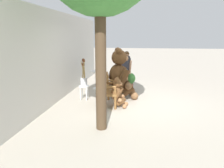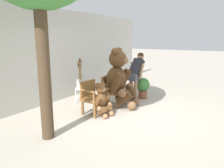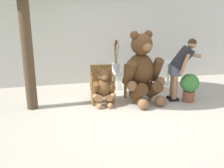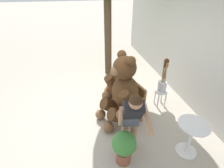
{
  "view_description": "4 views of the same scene",
  "coord_description": "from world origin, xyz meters",
  "px_view_note": "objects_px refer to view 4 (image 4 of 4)",
  "views": [
    {
      "loc": [
        -6.58,
        -0.33,
        2.06
      ],
      "look_at": [
        -0.12,
        0.6,
        0.61
      ],
      "focal_mm": 35.0,
      "sensor_mm": 36.0,
      "label": 1
    },
    {
      "loc": [
        -4.78,
        -2.66,
        1.96
      ],
      "look_at": [
        -0.1,
        0.29,
        0.77
      ],
      "focal_mm": 35.0,
      "sensor_mm": 36.0,
      "label": 2
    },
    {
      "loc": [
        -1.51,
        -4.93,
        2.1
      ],
      "look_at": [
        -0.33,
        0.09,
        0.58
      ],
      "focal_mm": 40.0,
      "sensor_mm": 36.0,
      "label": 3
    },
    {
      "loc": [
        3.59,
        -0.46,
        2.9
      ],
      "look_at": [
        -0.2,
        0.32,
        0.61
      ],
      "focal_mm": 28.0,
      "sensor_mm": 36.0,
      "label": 4
    }
  ],
  "objects_px": {
    "wooden_chair_left": "(123,83)",
    "brush_bucket": "(163,84)",
    "teddy_bear_small": "(112,85)",
    "round_side_table": "(191,135)",
    "wooden_chair_right": "(132,101)",
    "teddy_bear_large": "(122,91)",
    "person_visitor": "(132,117)",
    "potted_plant": "(124,146)",
    "white_stool": "(161,94)"
  },
  "relations": [
    {
      "from": "wooden_chair_left",
      "to": "potted_plant",
      "type": "xyz_separation_m",
      "value": [
        2.02,
        -0.5,
        -0.07
      ]
    },
    {
      "from": "person_visitor",
      "to": "round_side_table",
      "type": "bearing_deg",
      "value": 78.02
    },
    {
      "from": "white_stool",
      "to": "potted_plant",
      "type": "bearing_deg",
      "value": -43.65
    },
    {
      "from": "wooden_chair_right",
      "to": "round_side_table",
      "type": "xyz_separation_m",
      "value": [
        1.21,
        0.76,
        -0.01
      ]
    },
    {
      "from": "teddy_bear_small",
      "to": "white_stool",
      "type": "distance_m",
      "value": 1.31
    },
    {
      "from": "teddy_bear_small",
      "to": "round_side_table",
      "type": "bearing_deg",
      "value": 26.61
    },
    {
      "from": "wooden_chair_right",
      "to": "white_stool",
      "type": "relative_size",
      "value": 1.87
    },
    {
      "from": "wooden_chair_right",
      "to": "teddy_bear_small",
      "type": "bearing_deg",
      "value": -161.94
    },
    {
      "from": "teddy_bear_large",
      "to": "teddy_bear_small",
      "type": "bearing_deg",
      "value": -178.8
    },
    {
      "from": "teddy_bear_small",
      "to": "round_side_table",
      "type": "xyz_separation_m",
      "value": [
        2.09,
        1.05,
        0.02
      ]
    },
    {
      "from": "person_visitor",
      "to": "potted_plant",
      "type": "xyz_separation_m",
      "value": [
        0.18,
        -0.17,
        -0.5
      ]
    },
    {
      "from": "teddy_bear_large",
      "to": "teddy_bear_small",
      "type": "distance_m",
      "value": 1.0
    },
    {
      "from": "person_visitor",
      "to": "brush_bucket",
      "type": "bearing_deg",
      "value": 136.34
    },
    {
      "from": "wooden_chair_left",
      "to": "brush_bucket",
      "type": "relative_size",
      "value": 0.96
    },
    {
      "from": "teddy_bear_large",
      "to": "person_visitor",
      "type": "bearing_deg",
      "value": -3.96
    },
    {
      "from": "potted_plant",
      "to": "brush_bucket",
      "type": "bearing_deg",
      "value": 136.34
    },
    {
      "from": "brush_bucket",
      "to": "teddy_bear_small",
      "type": "bearing_deg",
      "value": -116.21
    },
    {
      "from": "white_stool",
      "to": "teddy_bear_small",
      "type": "bearing_deg",
      "value": -116.22
    },
    {
      "from": "person_visitor",
      "to": "potted_plant",
      "type": "height_order",
      "value": "person_visitor"
    },
    {
      "from": "person_visitor",
      "to": "brush_bucket",
      "type": "distance_m",
      "value": 1.78
    },
    {
      "from": "wooden_chair_right",
      "to": "teddy_bear_large",
      "type": "distance_m",
      "value": 0.45
    },
    {
      "from": "round_side_table",
      "to": "potted_plant",
      "type": "height_order",
      "value": "round_side_table"
    },
    {
      "from": "potted_plant",
      "to": "teddy_bear_large",
      "type": "bearing_deg",
      "value": 168.23
    },
    {
      "from": "wooden_chair_left",
      "to": "person_visitor",
      "type": "distance_m",
      "value": 1.93
    },
    {
      "from": "wooden_chair_left",
      "to": "potted_plant",
      "type": "bearing_deg",
      "value": -13.94
    },
    {
      "from": "teddy_bear_large",
      "to": "round_side_table",
      "type": "distance_m",
      "value": 1.61
    },
    {
      "from": "wooden_chair_right",
      "to": "teddy_bear_large",
      "type": "height_order",
      "value": "teddy_bear_large"
    },
    {
      "from": "wooden_chair_left",
      "to": "teddy_bear_large",
      "type": "distance_m",
      "value": 1.01
    },
    {
      "from": "brush_bucket",
      "to": "potted_plant",
      "type": "height_order",
      "value": "brush_bucket"
    },
    {
      "from": "wooden_chair_left",
      "to": "wooden_chair_right",
      "type": "xyz_separation_m",
      "value": [
        0.87,
        -0.0,
        0.0
      ]
    },
    {
      "from": "wooden_chair_left",
      "to": "round_side_table",
      "type": "relative_size",
      "value": 1.19
    },
    {
      "from": "person_visitor",
      "to": "wooden_chair_left",
      "type": "bearing_deg",
      "value": 169.74
    },
    {
      "from": "teddy_bear_large",
      "to": "person_visitor",
      "type": "xyz_separation_m",
      "value": [
        0.94,
        -0.07,
        0.07
      ]
    },
    {
      "from": "teddy_bear_small",
      "to": "white_stool",
      "type": "xyz_separation_m",
      "value": [
        0.58,
        1.17,
        -0.07
      ]
    },
    {
      "from": "wooden_chair_right",
      "to": "brush_bucket",
      "type": "distance_m",
      "value": 0.96
    },
    {
      "from": "teddy_bear_large",
      "to": "white_stool",
      "type": "xyz_separation_m",
      "value": [
        -0.34,
        1.16,
        -0.47
      ]
    },
    {
      "from": "teddy_bear_large",
      "to": "brush_bucket",
      "type": "height_order",
      "value": "teddy_bear_large"
    },
    {
      "from": "teddy_bear_large",
      "to": "potted_plant",
      "type": "distance_m",
      "value": 1.22
    },
    {
      "from": "wooden_chair_left",
      "to": "teddy_bear_small",
      "type": "distance_m",
      "value": 0.29
    },
    {
      "from": "teddy_bear_small",
      "to": "wooden_chair_right",
      "type": "bearing_deg",
      "value": 18.06
    },
    {
      "from": "wooden_chair_right",
      "to": "round_side_table",
      "type": "relative_size",
      "value": 1.19
    },
    {
      "from": "teddy_bear_small",
      "to": "potted_plant",
      "type": "xyz_separation_m",
      "value": [
        2.03,
        -0.21,
        -0.03
      ]
    },
    {
      "from": "wooden_chair_left",
      "to": "white_stool",
      "type": "distance_m",
      "value": 1.06
    },
    {
      "from": "white_stool",
      "to": "brush_bucket",
      "type": "bearing_deg",
      "value": 96.08
    },
    {
      "from": "wooden_chair_left",
      "to": "teddy_bear_small",
      "type": "height_order",
      "value": "teddy_bear_small"
    },
    {
      "from": "wooden_chair_right",
      "to": "round_side_table",
      "type": "distance_m",
      "value": 1.43
    },
    {
      "from": "person_visitor",
      "to": "white_stool",
      "type": "xyz_separation_m",
      "value": [
        -1.28,
        1.22,
        -0.54
      ]
    },
    {
      "from": "wooden_chair_left",
      "to": "teddy_bear_large",
      "type": "xyz_separation_m",
      "value": [
        0.9,
        -0.27,
        0.36
      ]
    },
    {
      "from": "teddy_bear_large",
      "to": "brush_bucket",
      "type": "relative_size",
      "value": 1.88
    },
    {
      "from": "teddy_bear_small",
      "to": "round_side_table",
      "type": "relative_size",
      "value": 1.21
    }
  ]
}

